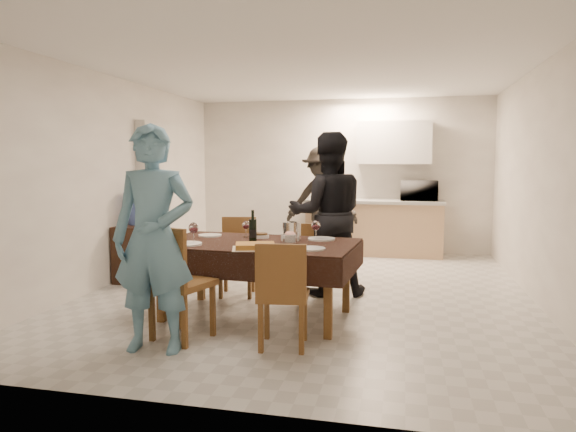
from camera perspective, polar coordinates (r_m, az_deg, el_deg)
name	(u,v)px	position (r m, az deg, el deg)	size (l,w,h in m)	color
floor	(309,291)	(6.17, 2.36, -8.37)	(5.00, 6.00, 0.02)	beige
ceiling	(310,68)	(6.07, 2.46, 16.15)	(5.00, 6.00, 0.02)	white
wall_back	(341,176)	(8.95, 5.86, 4.50)	(5.00, 0.02, 2.60)	white
wall_front	(219,201)	(3.08, -7.64, 1.66)	(5.00, 0.02, 2.60)	white
wall_left	(116,180)	(6.88, -18.58, 3.77)	(0.02, 6.00, 2.60)	white
wall_right	(542,184)	(6.05, 26.42, 3.20)	(0.02, 6.00, 2.60)	white
stub_partition	(165,194)	(7.91, -13.52, 2.35)	(0.15, 1.40, 2.10)	beige
kitchen_base_cabinet	(374,229)	(8.64, 9.50, -1.40)	(2.20, 0.60, 0.86)	tan
kitchen_worktop	(374,201)	(8.60, 9.55, 1.61)	(2.24, 0.64, 0.05)	#AAAAA5
upper_cabinet	(394,143)	(8.71, 11.70, 7.98)	(1.20, 0.34, 0.70)	silver
dining_table	(256,246)	(5.05, -3.54, -3.30)	(2.00, 1.26, 0.75)	black
chair_near_left	(177,272)	(4.45, -12.22, -6.08)	(0.57, 0.58, 0.54)	brown
chair_near_right	(281,285)	(4.18, -0.77, -7.62)	(0.45, 0.45, 0.48)	brown
chair_far_left	(235,250)	(5.84, -5.95, -3.76)	(0.47, 0.47, 0.48)	brown
chair_far_right	(313,256)	(5.63, 2.81, -4.45)	(0.39, 0.39, 0.45)	brown
console	(141,252)	(7.01, -16.07, -3.83)	(0.39, 0.78, 0.72)	black
water_jug	(139,208)	(6.94, -16.21, 0.88)	(0.29, 0.29, 0.43)	#4E6DC4
wine_bottle	(253,226)	(5.08, -3.94, -1.08)	(0.08, 0.08, 0.31)	black
water_pitcher	(290,233)	(4.89, 0.22, -1.91)	(0.14, 0.14, 0.21)	white
savoury_tart	(255,246)	(4.65, -3.67, -3.35)	(0.41, 0.31, 0.05)	#BC7E37
salad_bowl	(290,237)	(5.14, 0.23, -2.33)	(0.19, 0.19, 0.07)	white
mushroom_dish	(259,236)	(5.32, -3.22, -2.27)	(0.19, 0.19, 0.03)	white
wine_glass_a	(194,233)	(4.98, -10.45, -1.90)	(0.09, 0.09, 0.21)	white
wine_glass_b	(316,230)	(5.15, 3.12, -1.60)	(0.09, 0.09, 0.20)	white
wine_glass_c	(246,229)	(5.37, -4.70, -1.45)	(0.08, 0.08, 0.17)	white
plate_near_left	(187,244)	(4.97, -11.19, -3.06)	(0.29, 0.29, 0.02)	white
plate_near_right	(311,249)	(4.62, 2.59, -3.64)	(0.26, 0.26, 0.01)	white
plate_far_left	(210,235)	(5.52, -8.67, -2.13)	(0.25, 0.25, 0.01)	white
plate_far_right	(322,239)	(5.20, 3.75, -2.55)	(0.28, 0.28, 0.02)	white
microwave	(419,191)	(8.57, 14.35, 2.76)	(0.59, 0.40, 0.33)	silver
person_near	(154,239)	(4.25, -14.70, -2.47)	(0.67, 0.44, 1.84)	#5C91AE
person_far	(328,214)	(5.92, 4.42, 0.22)	(0.91, 0.71, 1.87)	black
person_kitchen	(322,203)	(8.23, 3.80, 1.50)	(1.14, 0.66, 1.77)	black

